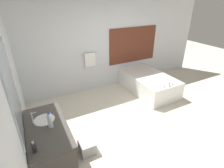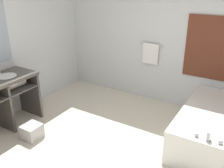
# 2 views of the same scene
# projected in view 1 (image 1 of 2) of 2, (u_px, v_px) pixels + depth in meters

# --- Properties ---
(ground_plane) EXTENTS (16.00, 16.00, 0.00)m
(ground_plane) POSITION_uv_depth(u_px,v_px,m) (140.00, 127.00, 3.89)
(ground_plane) COLOR beige
(ground_plane) RESTS_ON ground
(wall_back_with_blinds) EXTENTS (7.40, 0.13, 2.70)m
(wall_back_with_blinds) POSITION_uv_depth(u_px,v_px,m) (99.00, 45.00, 5.07)
(wall_back_with_blinds) COLOR silver
(wall_back_with_blinds) RESTS_ON ground_plane
(wall_left_with_mirror) EXTENTS (0.08, 7.40, 2.70)m
(wall_left_with_mirror) POSITION_uv_depth(u_px,v_px,m) (13.00, 101.00, 2.36)
(wall_left_with_mirror) COLOR silver
(wall_left_with_mirror) RESTS_ON ground_plane
(vanity_counter) EXTENTS (0.59, 1.21, 0.88)m
(vanity_counter) POSITION_uv_depth(u_px,v_px,m) (49.00, 138.00, 2.73)
(vanity_counter) COLOR #4C4742
(vanity_counter) RESTS_ON ground_plane
(sink_faucet) EXTENTS (0.09, 0.04, 0.18)m
(sink_faucet) POSITION_uv_depth(u_px,v_px,m) (32.00, 118.00, 2.64)
(sink_faucet) COLOR silver
(sink_faucet) RESTS_ON vanity_counter
(bathtub) EXTENTS (1.03, 1.80, 0.65)m
(bathtub) POSITION_uv_depth(u_px,v_px,m) (148.00, 82.00, 5.28)
(bathtub) COLOR white
(bathtub) RESTS_ON ground_plane
(water_bottle_1) EXTENTS (0.07, 0.07, 0.26)m
(water_bottle_1) POSITION_uv_depth(u_px,v_px,m) (50.00, 120.00, 2.53)
(water_bottle_1) COLOR white
(water_bottle_1) RESTS_ON vanity_counter
(soap_dispenser) EXTENTS (0.06, 0.06, 0.16)m
(soap_dispenser) POSITION_uv_depth(u_px,v_px,m) (34.00, 147.00, 2.15)
(soap_dispenser) COLOR #28282D
(soap_dispenser) RESTS_ON vanity_counter
(waste_bin) EXTENTS (0.28, 0.28, 0.23)m
(waste_bin) POSITION_uv_depth(u_px,v_px,m) (87.00, 147.00, 3.23)
(waste_bin) COLOR #B2B2B2
(waste_bin) RESTS_ON ground_plane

